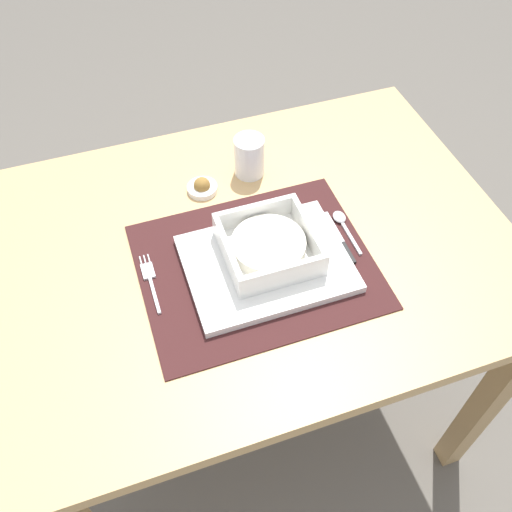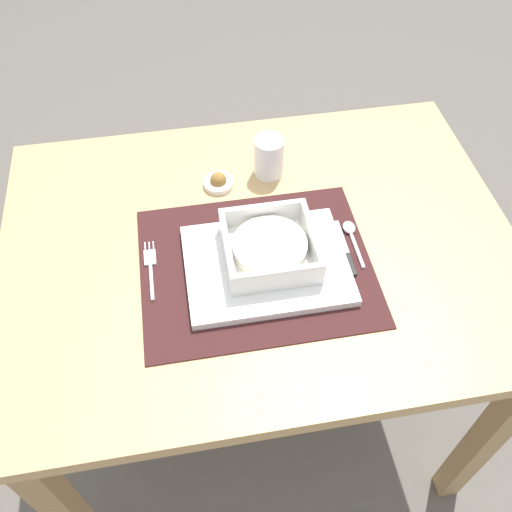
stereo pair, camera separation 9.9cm
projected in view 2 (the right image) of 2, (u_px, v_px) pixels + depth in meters
ground_plane at (259, 400)px, 1.61m from camera, size 6.00×6.00×0.00m
dining_table at (260, 274)px, 1.13m from camera, size 0.98×0.74×0.71m
placemat at (256, 266)px, 1.02m from camera, size 0.42×0.35×0.00m
serving_plate at (265, 265)px, 1.01m from camera, size 0.29×0.22×0.02m
porridge_bowl at (270, 248)px, 1.00m from camera, size 0.16×0.16×0.05m
fork at (151, 265)px, 1.01m from camera, size 0.02×0.14×0.00m
spoon at (351, 232)px, 1.06m from camera, size 0.02×0.11×0.01m
butter_knife at (345, 251)px, 1.03m from camera, size 0.01×0.13×0.01m
bread_knife at (337, 256)px, 1.03m from camera, size 0.01×0.13×0.01m
drinking_glass at (269, 158)px, 1.15m from camera, size 0.06×0.06×0.09m
condiment_saucer at (218, 182)px, 1.15m from camera, size 0.06×0.06×0.03m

